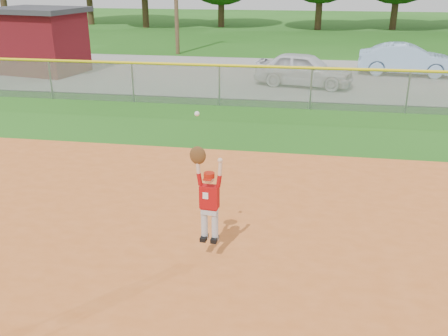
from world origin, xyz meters
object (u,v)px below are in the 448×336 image
Objects in this scene: utility_shed at (41,40)px; car_white_a at (304,69)px; ballplayer at (208,195)px; car_blue at (406,60)px.

car_white_a is at bearing -4.75° from utility_shed.
ballplayer is at bearing -53.95° from utility_shed.
car_white_a is 1.85× the size of ballplayer.
car_white_a is 5.81m from car_blue.
ballplayer is (-1.40, -14.41, 0.45)m from car_white_a.
car_white_a is at bearing 130.61° from car_blue.
utility_shed is 19.13m from ballplayer.
car_blue is 17.60m from utility_shed.
utility_shed reaches higher than car_blue.
utility_shed reaches higher than car_white_a.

